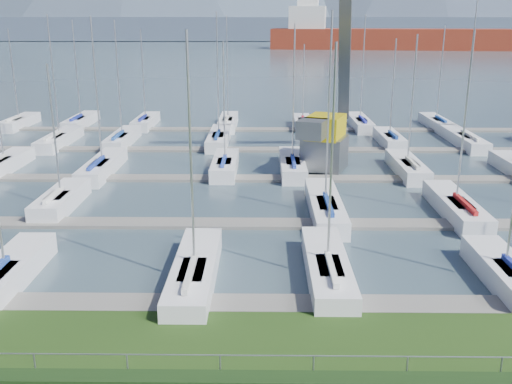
{
  "coord_description": "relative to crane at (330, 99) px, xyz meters",
  "views": [
    {
      "loc": [
        0.36,
        -15.88,
        11.52
      ],
      "look_at": [
        0.0,
        12.0,
        3.0
      ],
      "focal_mm": 40.0,
      "sensor_mm": 36.0,
      "label": 1
    }
  ],
  "objects": [
    {
      "name": "water",
      "position": [
        -5.72,
        230.06,
        -5.73
      ],
      "size": [
        800.0,
        540.0,
        0.2
      ],
      "primitive_type": "cube",
      "color": "#3E505B"
    },
    {
      "name": "fence",
      "position": [
        -5.72,
        -29.94,
        -4.13
      ],
      "size": [
        80.0,
        0.04,
        0.04
      ],
      "primitive_type": "cylinder",
      "rotation": [
        0.0,
        1.57,
        0.0
      ],
      "color": "gray",
      "rests_on": "grass"
    },
    {
      "name": "foothill",
      "position": [
        -5.72,
        300.06,
        0.67
      ],
      "size": [
        900.0,
        80.0,
        12.0
      ],
      "primitive_type": "cube",
      "color": "#49566B",
      "rests_on": "water"
    },
    {
      "name": "docks",
      "position": [
        -5.72,
        -3.94,
        -5.55
      ],
      "size": [
        90.0,
        41.6,
        0.25
      ],
      "color": "gray",
      "rests_on": "water"
    },
    {
      "name": "crane",
      "position": [
        0.0,
        0.0,
        0.0
      ],
      "size": [
        5.85,
        13.49,
        22.35
      ],
      "rotation": [
        0.0,
        0.0,
        -0.36
      ],
      "color": "#595C60",
      "rests_on": "water"
    },
    {
      "name": "cargo_ship_mid",
      "position": [
        39.86,
        187.8,
        -1.72
      ],
      "size": [
        94.0,
        30.01,
        21.5
      ],
      "rotation": [
        0.0,
        0.0,
        -0.13
      ],
      "color": "maroon",
      "rests_on": "water"
    },
    {
      "name": "sailboat_fleet",
      "position": [
        -6.78,
        -1.03,
        0.12
      ],
      "size": [
        75.43,
        50.02,
        13.7
      ],
      "color": "navy",
      "rests_on": "water"
    }
  ]
}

